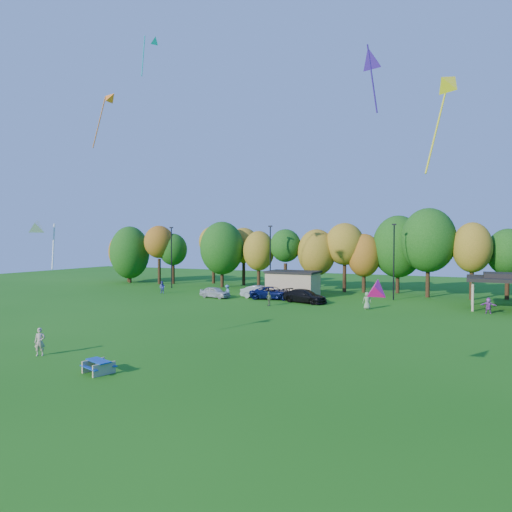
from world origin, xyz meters
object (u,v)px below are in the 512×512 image
at_px(car_b, 260,292).
at_px(kite_flyer, 40,342).
at_px(car_a, 215,292).
at_px(car_d, 305,296).
at_px(picnic_table, 99,366).
at_px(car_c, 273,293).

bearing_deg(car_b, kite_flyer, 174.56).
xyz_separation_m(kite_flyer, car_a, (-4.54, 29.13, -0.18)).
height_order(car_b, car_d, car_d).
distance_m(kite_flyer, car_b, 31.13).
bearing_deg(car_d, picnic_table, -166.27).
xyz_separation_m(picnic_table, car_b, (-5.35, 32.38, 0.36)).
bearing_deg(car_d, car_b, 91.99).
distance_m(picnic_table, kite_flyer, 6.15).
xyz_separation_m(picnic_table, kite_flyer, (-6.00, 1.25, 0.46)).
bearing_deg(car_b, picnic_table, -174.86).
distance_m(picnic_table, car_a, 32.16).
xyz_separation_m(car_b, car_c, (1.81, -0.21, -0.01)).
bearing_deg(car_c, kite_flyer, 164.59).
bearing_deg(picnic_table, car_b, 117.21).
distance_m(car_b, car_c, 1.82).
height_order(kite_flyer, car_d, kite_flyer).
relative_size(kite_flyer, car_c, 0.32).
relative_size(picnic_table, car_a, 0.48).
xyz_separation_m(car_b, car_d, (6.39, -1.55, 0.00)).
height_order(picnic_table, kite_flyer, kite_flyer).
height_order(kite_flyer, car_c, kite_flyer).
relative_size(picnic_table, car_b, 0.42).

